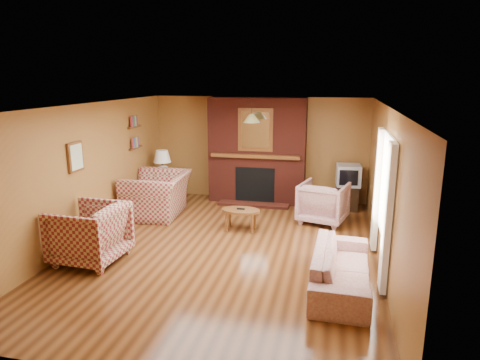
% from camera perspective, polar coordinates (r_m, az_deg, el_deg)
% --- Properties ---
extents(floor, '(6.50, 6.50, 0.00)m').
position_cam_1_polar(floor, '(7.32, -2.06, -9.28)').
color(floor, '#43230E').
rests_on(floor, ground).
extents(ceiling, '(6.50, 6.50, 0.00)m').
position_cam_1_polar(ceiling, '(6.75, -2.23, 9.83)').
color(ceiling, white).
rests_on(ceiling, wall_back).
extents(wall_back, '(6.50, 0.00, 6.50)m').
position_cam_1_polar(wall_back, '(10.05, 2.56, 4.19)').
color(wall_back, '#9C6830').
rests_on(wall_back, floor).
extents(wall_front, '(6.50, 0.00, 6.50)m').
position_cam_1_polar(wall_front, '(4.04, -14.09, -10.85)').
color(wall_front, '#9C6830').
rests_on(wall_front, floor).
extents(wall_left, '(0.00, 6.50, 6.50)m').
position_cam_1_polar(wall_left, '(7.93, -19.89, 0.83)').
color(wall_left, '#9C6830').
rests_on(wall_left, floor).
extents(wall_right, '(0.00, 6.50, 6.50)m').
position_cam_1_polar(wall_right, '(6.77, 18.81, -1.20)').
color(wall_right, '#9C6830').
rests_on(wall_right, floor).
extents(fireplace, '(2.20, 0.82, 2.40)m').
position_cam_1_polar(fireplace, '(9.80, 2.29, 3.84)').
color(fireplace, '#511A11').
rests_on(fireplace, floor).
extents(window_right, '(0.10, 1.85, 2.00)m').
position_cam_1_polar(window_right, '(6.59, 18.52, -2.23)').
color(window_right, beige).
rests_on(window_right, wall_right).
extents(bookshelf, '(0.09, 0.55, 0.71)m').
position_cam_1_polar(bookshelf, '(9.46, -13.71, 6.08)').
color(bookshelf, brown).
rests_on(bookshelf, wall_left).
extents(botanical_print, '(0.05, 0.40, 0.50)m').
position_cam_1_polar(botanical_print, '(7.60, -21.08, 2.90)').
color(botanical_print, brown).
rests_on(botanical_print, wall_left).
extents(pendant_light, '(0.36, 0.36, 0.48)m').
position_cam_1_polar(pendant_light, '(9.02, 1.55, 8.24)').
color(pendant_light, black).
rests_on(pendant_light, ceiling).
extents(plaid_loveseat, '(1.29, 1.45, 0.89)m').
position_cam_1_polar(plaid_loveseat, '(9.11, -10.98, -1.91)').
color(plaid_loveseat, maroon).
rests_on(plaid_loveseat, floor).
extents(plaid_armchair, '(1.07, 1.04, 0.93)m').
position_cam_1_polar(plaid_armchair, '(7.13, -19.45, -6.73)').
color(plaid_armchair, maroon).
rests_on(plaid_armchair, floor).
extents(floral_sofa, '(0.82, 1.96, 0.56)m').
position_cam_1_polar(floral_sofa, '(6.17, 13.36, -11.32)').
color(floral_sofa, '#BCB091').
rests_on(floral_sofa, floor).
extents(floral_armchair, '(1.07, 1.09, 0.81)m').
position_cam_1_polar(floral_armchair, '(8.68, 11.05, -2.96)').
color(floral_armchair, '#BCB091').
rests_on(floral_armchair, floor).
extents(coffee_table, '(0.73, 0.46, 0.43)m').
position_cam_1_polar(coffee_table, '(8.09, 0.11, -4.36)').
color(coffee_table, brown).
rests_on(coffee_table, floor).
extents(side_table, '(0.45, 0.45, 0.57)m').
position_cam_1_polar(side_table, '(10.08, -10.15, -1.31)').
color(side_table, brown).
rests_on(side_table, floor).
extents(table_lamp, '(0.39, 0.39, 0.65)m').
position_cam_1_polar(table_lamp, '(9.93, -10.31, 2.30)').
color(table_lamp, silver).
rests_on(table_lamp, side_table).
extents(tv_stand, '(0.52, 0.47, 0.54)m').
position_cam_1_polar(tv_stand, '(9.67, 14.08, -2.25)').
color(tv_stand, black).
rests_on(tv_stand, floor).
extents(crt_tv, '(0.53, 0.53, 0.46)m').
position_cam_1_polar(crt_tv, '(9.55, 14.25, 0.62)').
color(crt_tv, '#A4A7AC').
rests_on(crt_tv, tv_stand).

